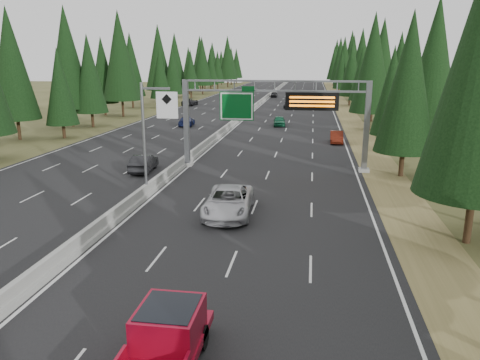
% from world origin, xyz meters
% --- Properties ---
extents(road, '(32.00, 260.00, 0.08)m').
position_xyz_m(road, '(0.00, 80.00, 0.04)').
color(road, black).
rests_on(road, ground).
extents(shoulder_right, '(3.60, 260.00, 0.06)m').
position_xyz_m(shoulder_right, '(17.80, 80.00, 0.03)').
color(shoulder_right, olive).
rests_on(shoulder_right, ground).
extents(shoulder_left, '(3.60, 260.00, 0.06)m').
position_xyz_m(shoulder_left, '(-17.80, 80.00, 0.03)').
color(shoulder_left, '#424620').
rests_on(shoulder_left, ground).
extents(median_barrier, '(0.70, 260.00, 0.85)m').
position_xyz_m(median_barrier, '(0.00, 80.00, 0.41)').
color(median_barrier, gray).
rests_on(median_barrier, road).
extents(sign_gantry, '(16.75, 0.98, 7.80)m').
position_xyz_m(sign_gantry, '(8.92, 34.88, 5.27)').
color(sign_gantry, slate).
rests_on(sign_gantry, road).
extents(hov_sign_pole, '(2.80, 0.50, 8.00)m').
position_xyz_m(hov_sign_pole, '(0.58, 24.97, 4.72)').
color(hov_sign_pole, slate).
rests_on(hov_sign_pole, road).
extents(tree_row_right, '(11.42, 244.11, 18.88)m').
position_xyz_m(tree_row_right, '(22.20, 72.49, 9.17)').
color(tree_row_right, black).
rests_on(tree_row_right, ground).
extents(tree_row_left, '(12.03, 243.06, 18.63)m').
position_xyz_m(tree_row_left, '(-21.96, 73.04, 8.97)').
color(tree_row_left, black).
rests_on(tree_row_left, ground).
extents(silver_minivan, '(3.15, 6.30, 1.71)m').
position_xyz_m(silver_minivan, '(6.57, 21.71, 0.94)').
color(silver_minivan, '#BDBCC2').
rests_on(silver_minivan, road).
extents(red_pickup, '(2.06, 5.77, 1.88)m').
position_xyz_m(red_pickup, '(7.28, 6.47, 1.12)').
color(red_pickup, black).
rests_on(red_pickup, road).
extents(car_ahead_green, '(2.02, 4.33, 1.43)m').
position_xyz_m(car_ahead_green, '(6.80, 63.33, 0.80)').
color(car_ahead_green, '#155C39').
rests_on(car_ahead_green, road).
extents(car_ahead_dkred, '(1.53, 4.23, 1.38)m').
position_xyz_m(car_ahead_dkred, '(14.50, 49.56, 0.77)').
color(car_ahead_dkred, '#5B190D').
rests_on(car_ahead_dkred, road).
extents(car_ahead_dkgrey, '(2.65, 5.79, 1.64)m').
position_xyz_m(car_ahead_dkgrey, '(7.15, 89.85, 0.90)').
color(car_ahead_dkgrey, black).
rests_on(car_ahead_dkgrey, road).
extents(car_ahead_white, '(2.39, 4.93, 1.35)m').
position_xyz_m(car_ahead_white, '(6.98, 99.88, 0.76)').
color(car_ahead_white, '#B3B3B3').
rests_on(car_ahead_white, road).
extents(car_ahead_far, '(1.65, 4.09, 1.39)m').
position_xyz_m(car_ahead_far, '(1.50, 117.99, 0.78)').
color(car_ahead_far, black).
rests_on(car_ahead_far, road).
extents(car_onc_near, '(1.96, 4.64, 1.49)m').
position_xyz_m(car_onc_near, '(-2.85, 32.22, 0.83)').
color(car_onc_near, black).
rests_on(car_onc_near, road).
extents(car_onc_blue, '(2.35, 4.88, 1.37)m').
position_xyz_m(car_onc_blue, '(-6.77, 61.17, 0.76)').
color(car_onc_blue, '#161F4F').
rests_on(car_onc_blue, road).
extents(car_onc_white, '(1.73, 4.24, 1.44)m').
position_xyz_m(car_onc_white, '(-1.50, 89.55, 0.80)').
color(car_onc_white, silver).
rests_on(car_onc_white, road).
extents(car_onc_far, '(2.68, 5.46, 1.49)m').
position_xyz_m(car_onc_far, '(-14.50, 92.70, 0.83)').
color(car_onc_far, black).
rests_on(car_onc_far, road).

